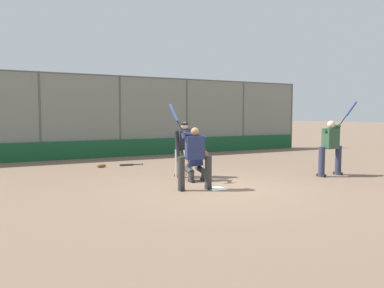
{
  "coord_description": "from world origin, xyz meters",
  "views": [
    {
      "loc": [
        4.72,
        7.85,
        1.82
      ],
      "look_at": [
        0.16,
        -1.0,
        1.05
      ],
      "focal_mm": 35.0,
      "sensor_mm": 36.0,
      "label": 1
    }
  ],
  "objects_px": {
    "spare_bat_near_backstop": "(128,165)",
    "umpire_home": "(184,148)",
    "batter_on_deck": "(331,146)",
    "batter_at_plate": "(194,156)",
    "fielding_glove_on_dirt": "(101,166)",
    "catcher_behind_plate": "(196,161)"
  },
  "relations": [
    {
      "from": "spare_bat_near_backstop",
      "to": "fielding_glove_on_dirt",
      "type": "relative_size",
      "value": 2.57
    },
    {
      "from": "batter_at_plate",
      "to": "batter_on_deck",
      "type": "height_order",
      "value": "batter_on_deck"
    },
    {
      "from": "batter_on_deck",
      "to": "spare_bat_near_backstop",
      "type": "bearing_deg",
      "value": 130.34
    },
    {
      "from": "umpire_home",
      "to": "batter_on_deck",
      "type": "height_order",
      "value": "batter_on_deck"
    },
    {
      "from": "batter_at_plate",
      "to": "spare_bat_near_backstop",
      "type": "bearing_deg",
      "value": -76.68
    },
    {
      "from": "catcher_behind_plate",
      "to": "fielding_glove_on_dirt",
      "type": "relative_size",
      "value": 3.3
    },
    {
      "from": "batter_at_plate",
      "to": "spare_bat_near_backstop",
      "type": "height_order",
      "value": "batter_at_plate"
    },
    {
      "from": "batter_on_deck",
      "to": "fielding_glove_on_dirt",
      "type": "height_order",
      "value": "batter_on_deck"
    },
    {
      "from": "batter_on_deck",
      "to": "batter_at_plate",
      "type": "bearing_deg",
      "value": 176.82
    },
    {
      "from": "umpire_home",
      "to": "batter_on_deck",
      "type": "bearing_deg",
      "value": 156.2
    },
    {
      "from": "fielding_glove_on_dirt",
      "to": "umpire_home",
      "type": "bearing_deg",
      "value": 117.97
    },
    {
      "from": "umpire_home",
      "to": "batter_on_deck",
      "type": "relative_size",
      "value": 0.72
    },
    {
      "from": "spare_bat_near_backstop",
      "to": "umpire_home",
      "type": "bearing_deg",
      "value": 110.14
    },
    {
      "from": "catcher_behind_plate",
      "to": "fielding_glove_on_dirt",
      "type": "distance_m",
      "value": 4.27
    },
    {
      "from": "umpire_home",
      "to": "fielding_glove_on_dirt",
      "type": "xyz_separation_m",
      "value": [
        1.69,
        -3.18,
        -0.8
      ]
    },
    {
      "from": "batter_at_plate",
      "to": "fielding_glove_on_dirt",
      "type": "xyz_separation_m",
      "value": [
        1.08,
        -4.98,
        -0.77
      ]
    },
    {
      "from": "batter_on_deck",
      "to": "spare_bat_near_backstop",
      "type": "distance_m",
      "value": 6.89
    },
    {
      "from": "catcher_behind_plate",
      "to": "fielding_glove_on_dirt",
      "type": "bearing_deg",
      "value": -64.31
    },
    {
      "from": "umpire_home",
      "to": "spare_bat_near_backstop",
      "type": "height_order",
      "value": "umpire_home"
    },
    {
      "from": "catcher_behind_plate",
      "to": "fielding_glove_on_dirt",
      "type": "height_order",
      "value": "catcher_behind_plate"
    },
    {
      "from": "catcher_behind_plate",
      "to": "umpire_home",
      "type": "height_order",
      "value": "umpire_home"
    },
    {
      "from": "catcher_behind_plate",
      "to": "batter_on_deck",
      "type": "height_order",
      "value": "batter_on_deck"
    }
  ]
}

